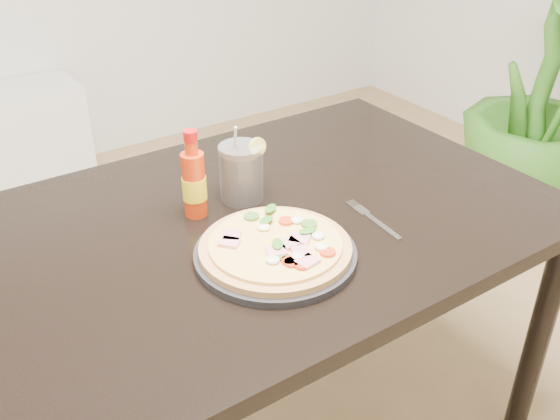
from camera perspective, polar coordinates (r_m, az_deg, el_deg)
dining_table at (r=1.46m, az=-2.64°, el=-3.52°), size 1.40×0.90×0.75m
plate at (r=1.28m, az=-0.43°, el=-4.04°), size 0.33×0.33×0.02m
pizza at (r=1.27m, az=-0.34°, el=-3.33°), size 0.31×0.31×0.03m
hot_sauce_bottle at (r=1.40m, az=-7.86°, el=2.50°), size 0.06×0.06×0.21m
cola_cup at (r=1.47m, az=-3.55°, el=3.34°), size 0.11×0.10×0.19m
fork at (r=1.42m, az=8.38°, el=-0.75°), size 0.03×0.19×0.00m
houseplant at (r=2.89m, az=23.07°, el=9.67°), size 0.90×0.90×1.13m
plant_pot at (r=3.06m, az=21.36°, el=1.73°), size 0.28×0.28×0.22m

